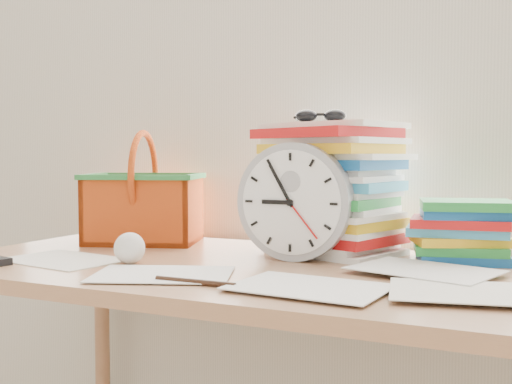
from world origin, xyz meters
The scene contains 10 objects.
curtain centered at (0.00, 1.98, 1.30)m, with size 2.40×0.01×2.50m, color silver.
desk centered at (0.00, 1.60, 0.68)m, with size 1.40×0.70×0.75m.
paper_stack centered at (0.10, 1.83, 0.90)m, with size 0.31×0.26×0.31m, color white, non-canonical shape.
clock centered at (0.06, 1.69, 0.88)m, with size 0.26×0.26×0.05m, color #A0A0A6.
sunglasses centered at (0.08, 1.79, 1.07)m, with size 0.13×0.11×0.03m, color black, non-canonical shape.
book_stack centered at (0.39, 1.82, 0.82)m, with size 0.23×0.18×0.14m, color white, non-canonical shape.
basket centered at (-0.42, 1.80, 0.90)m, with size 0.29×0.23×0.29m, color #DC5215, non-canonical shape.
crumpled_ball centered at (-0.25, 1.50, 0.78)m, with size 0.07×0.07×0.07m, color white.
pen centered at (-0.01, 1.36, 0.76)m, with size 0.01×0.01×0.16m, color black.
scattered_papers centered at (0.00, 1.60, 0.76)m, with size 1.26×0.42×0.02m, color white, non-canonical shape.
Camera 1 is at (0.58, 0.38, 0.98)m, focal length 45.00 mm.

